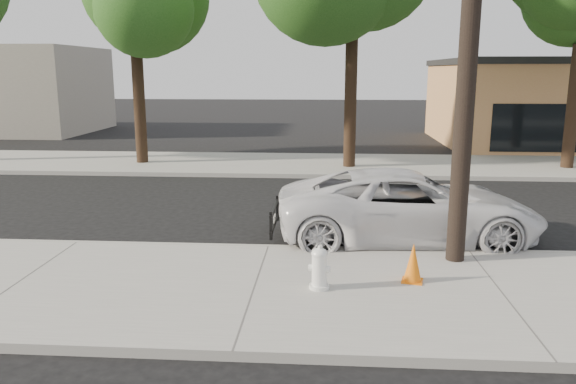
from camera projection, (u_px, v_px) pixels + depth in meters
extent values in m
plane|color=black|center=(277.00, 225.00, 13.49)|extent=(120.00, 120.00, 0.00)
cube|color=gray|center=(255.00, 290.00, 9.28)|extent=(90.00, 4.40, 0.15)
cube|color=gray|center=(297.00, 164.00, 21.76)|extent=(90.00, 5.00, 0.15)
cube|color=#9E9B93|center=(268.00, 249.00, 11.42)|extent=(90.00, 0.12, 0.16)
cylinder|color=black|center=(471.00, 10.00, 9.62)|extent=(0.34, 0.34, 9.00)
cylinder|color=black|center=(140.00, 107.00, 21.40)|extent=(0.44, 0.44, 4.25)
sphere|color=#184614|center=(134.00, 11.00, 20.66)|extent=(4.20, 4.20, 4.20)
cylinder|color=black|center=(350.00, 102.00, 20.42)|extent=(0.44, 0.44, 4.75)
cylinder|color=black|center=(573.00, 107.00, 20.21)|extent=(0.44, 0.44, 4.40)
imported|color=silver|center=(409.00, 206.00, 12.07)|extent=(5.72, 2.86, 1.55)
cylinder|color=white|center=(319.00, 286.00, 9.17)|extent=(0.33, 0.33, 0.06)
cylinder|color=white|center=(319.00, 272.00, 9.12)|extent=(0.25, 0.25, 0.57)
ellipsoid|color=white|center=(320.00, 254.00, 9.05)|extent=(0.27, 0.27, 0.19)
cylinder|color=white|center=(319.00, 268.00, 9.10)|extent=(0.37, 0.18, 0.11)
cylinder|color=white|center=(319.00, 268.00, 9.10)|extent=(0.18, 0.21, 0.15)
cube|color=orange|center=(412.00, 281.00, 9.48)|extent=(0.41, 0.41, 0.02)
cone|color=orange|center=(413.00, 262.00, 9.41)|extent=(0.37, 0.37, 0.67)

